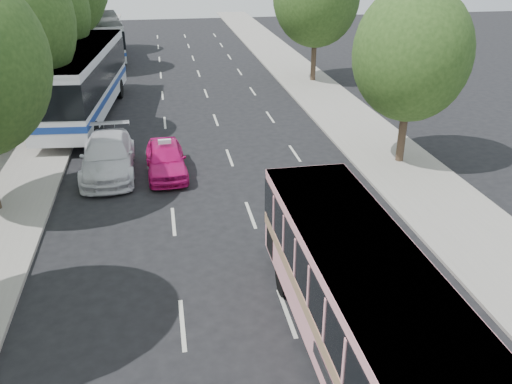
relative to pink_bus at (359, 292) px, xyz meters
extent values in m
plane|color=black|center=(-2.23, 4.00, -1.96)|extent=(120.00, 120.00, 0.00)
cube|color=#9E998E|center=(-10.73, 24.00, -1.89)|extent=(4.00, 90.00, 0.15)
cube|color=#9E998E|center=(6.27, 24.00, -1.90)|extent=(4.00, 90.00, 0.12)
cube|color=#9E998E|center=(-12.53, 24.00, -1.06)|extent=(0.30, 90.00, 1.50)
cylinder|color=#38281E|center=(-10.93, 18.00, -0.06)|extent=(0.36, 0.36, 3.80)
ellipsoid|color=#254418|center=(-10.93, 18.00, 3.94)|extent=(6.00, 6.00, 6.90)
cylinder|color=#38281E|center=(-10.83, 26.00, -0.21)|extent=(0.36, 0.36, 3.50)
ellipsoid|color=#254418|center=(-10.83, 26.00, 3.47)|extent=(5.52, 5.52, 6.35)
cylinder|color=#38281E|center=(-10.73, 34.00, 0.03)|extent=(0.36, 0.36, 3.99)
cylinder|color=#38281E|center=(-10.93, 42.00, -0.10)|extent=(0.36, 0.36, 3.72)
cylinder|color=#38281E|center=(6.47, 12.00, -0.35)|extent=(0.36, 0.36, 3.23)
ellipsoid|color=#254418|center=(6.47, 12.00, 3.05)|extent=(5.10, 5.10, 5.87)
sphere|color=#254418|center=(6.87, 11.70, 4.07)|extent=(3.32, 3.31, 3.31)
cylinder|color=#38281E|center=(6.77, 28.00, -0.06)|extent=(0.36, 0.36, 3.80)
cube|color=#FFA4AE|center=(0.00, 0.00, -0.13)|extent=(2.54, 9.87, 2.64)
cube|color=#9E7A59|center=(0.00, 0.00, -0.44)|extent=(2.58, 9.90, 0.34)
cube|color=black|center=(0.00, 0.00, 0.35)|extent=(2.59, 9.91, 1.08)
cube|color=#FFA4AE|center=(0.00, 0.00, 1.11)|extent=(2.56, 9.90, 0.16)
cylinder|color=black|center=(-1.11, 2.95, -1.45)|extent=(0.30, 1.03, 1.02)
cylinder|color=black|center=(1.06, 2.97, -1.45)|extent=(0.30, 1.03, 1.02)
imported|color=#D91275|center=(-4.23, 12.53, -1.24)|extent=(1.85, 4.29, 1.44)
imported|color=silver|center=(-6.73, 13.12, -1.16)|extent=(2.36, 5.58, 1.61)
cube|color=white|center=(-8.53, 21.75, 0.34)|extent=(4.08, 13.55, 3.39)
cube|color=black|center=(-8.53, 21.75, 0.76)|extent=(4.13, 13.58, 1.67)
cube|color=navy|center=(-8.53, 21.75, -0.52)|extent=(4.12, 13.57, 0.33)
cube|color=white|center=(-8.53, 21.75, 1.96)|extent=(4.10, 13.57, 0.16)
cylinder|color=black|center=(-9.39, 26.08, -1.35)|extent=(0.47, 1.25, 1.22)
cylinder|color=black|center=(-6.87, 25.84, -1.35)|extent=(0.47, 1.25, 1.22)
cylinder|color=black|center=(-10.23, 17.23, -1.35)|extent=(0.47, 1.25, 1.22)
cylinder|color=black|center=(-7.70, 16.99, -1.35)|extent=(0.47, 1.25, 1.22)
cube|color=silver|center=(-8.53, 39.64, -0.03)|extent=(3.73, 11.40, 2.85)
cube|color=black|center=(-8.53, 39.64, 0.32)|extent=(3.78, 11.44, 1.40)
cube|color=navy|center=(-8.53, 39.64, -0.75)|extent=(3.77, 11.43, 0.28)
cube|color=silver|center=(-8.53, 39.64, 1.33)|extent=(3.75, 11.42, 0.13)
cylinder|color=black|center=(-9.99, 43.03, -1.45)|extent=(0.42, 1.06, 1.03)
cylinder|color=black|center=(-7.93, 43.29, -1.45)|extent=(0.42, 1.06, 1.03)
cylinder|color=black|center=(-9.08, 35.62, -1.45)|extent=(0.42, 1.06, 1.03)
cylinder|color=black|center=(-7.02, 35.88, -1.45)|extent=(0.42, 1.06, 1.03)
cube|color=silver|center=(-4.23, 12.53, -0.43)|extent=(0.56, 0.20, 0.18)
camera|label=1|loc=(-4.23, -9.90, 7.52)|focal=38.00mm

